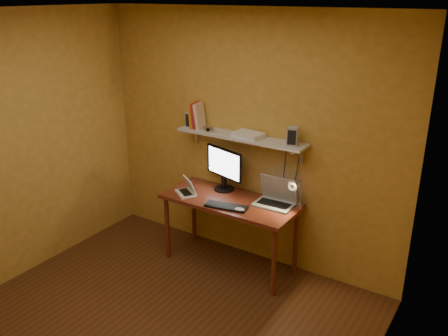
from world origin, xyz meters
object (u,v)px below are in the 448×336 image
Objects in this scene: mouse at (239,210)px; router at (249,135)px; desk at (230,207)px; shelf_camera at (209,129)px; desk_lamp at (296,190)px; netbook at (187,189)px; laptop at (276,197)px; speaker_right at (293,136)px; speaker_left at (191,119)px; wall_shelf at (241,137)px; keyboard at (226,206)px; monitor at (224,167)px.

router is at bearing 96.70° from mouse.
shelf_camera is (-0.34, 0.12, 0.74)m from desk.
router is at bearing 173.25° from desk_lamp.
laptop is at bearing 50.88° from netbook.
speaker_right reaches higher than desk.
laptop is 3.78× the size of mouse.
desk_lamp is 1.36m from speaker_left.
desk is 0.72m from wall_shelf.
netbook is 2.83× the size of mouse.
keyboard is 1.45× the size of router.
laptop is at bearing 172.26° from desk_lamp.
shelf_camera reaches higher than netbook.
desk is at bearing 128.04° from mouse.
speaker_right is (0.75, 0.01, 0.46)m from monitor.
monitor is 1.28× the size of laptop.
monitor is at bearing 176.14° from desk_lamp.
desk_lamp is (0.59, 0.30, 0.20)m from keyboard.
shelf_camera is at bearing -142.13° from monitor.
wall_shelf is 0.69m from laptop.
wall_shelf is 3.73× the size of desk_lamp.
speaker_right is 1.66× the size of shelf_camera.
monitor is at bearing -176.77° from wall_shelf.
speaker_right is 0.48m from router.
speaker_left is 0.58× the size of router.
laptop is at bearing -179.79° from speaker_right.
keyboard is 0.15m from mouse.
monitor is at bearing 165.89° from speaker_right.
keyboard is (0.52, -0.06, -0.04)m from netbook.
speaker_left is at bearing 141.29° from keyboard.
mouse is 0.90m from shelf_camera.
wall_shelf is at bearing -5.69° from speaker_left.
laptop is 0.67m from router.
speaker_left is at bearing 177.00° from laptop.
keyboard is 2.51× the size of speaker_left.
desk_lamp is (0.44, 0.31, 0.19)m from mouse.
wall_shelf is 4.85× the size of router.
keyboard is (-0.37, -0.33, -0.06)m from laptop.
mouse is (0.15, -0.01, 0.01)m from keyboard.
speaker_left is 0.28m from shelf_camera.
shelf_camera is (0.27, -0.06, -0.05)m from speaker_left.
speaker_right reaches higher than mouse.
mouse is at bearing -71.05° from router.
keyboard is at bearing -93.54° from router.
mouse is 0.96× the size of shelf_camera.
netbook is at bearing -150.37° from router.
desk_lamp is (0.66, 0.13, 0.29)m from desk.
mouse is at bearing -13.26° from keyboard.
router is (0.54, 0.31, 0.60)m from netbook.
keyboard is 2.38× the size of speaker_right.
speaker_left reaches higher than desk.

